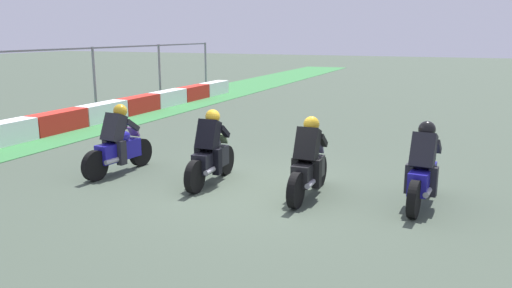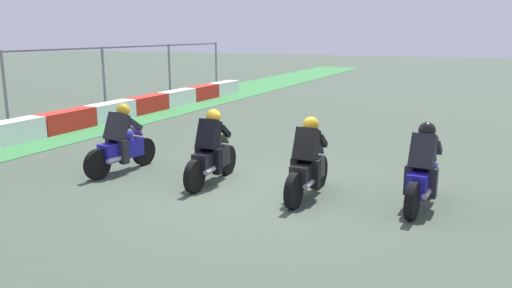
{
  "view_description": "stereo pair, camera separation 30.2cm",
  "coord_description": "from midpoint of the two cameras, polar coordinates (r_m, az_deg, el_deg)",
  "views": [
    {
      "loc": [
        -8.8,
        -3.68,
        3.02
      ],
      "look_at": [
        0.13,
        0.05,
        0.9
      ],
      "focal_mm": 35.77,
      "sensor_mm": 36.0,
      "label": 1
    },
    {
      "loc": [
        -8.68,
        -3.95,
        3.02
      ],
      "look_at": [
        0.13,
        0.05,
        0.9
      ],
      "focal_mm": 35.77,
      "sensor_mm": 36.0,
      "label": 2
    }
  ],
  "objects": [
    {
      "name": "ground_plane",
      "position": [
        10.0,
        0.85,
        -5.21
      ],
      "size": [
        120.0,
        120.0,
        0.0
      ],
      "primitive_type": "plane",
      "color": "#424F40"
    },
    {
      "name": "rider_lane_a",
      "position": [
        9.41,
        19.02,
        -3.09
      ],
      "size": [
        2.04,
        0.56,
        1.51
      ],
      "rotation": [
        0.0,
        0.0,
        -0.08
      ],
      "color": "black",
      "rests_on": "ground_plane"
    },
    {
      "name": "rider_lane_b",
      "position": [
        9.51,
        6.73,
        -2.33
      ],
      "size": [
        2.04,
        0.54,
        1.51
      ],
      "rotation": [
        0.0,
        0.0,
        -0.02
      ],
      "color": "black",
      "rests_on": "ground_plane"
    },
    {
      "name": "rider_lane_c",
      "position": [
        10.37,
        -4.18,
        -1.03
      ],
      "size": [
        2.04,
        0.54,
        1.51
      ],
      "rotation": [
        0.0,
        0.0,
        0.03
      ],
      "color": "black",
      "rests_on": "ground_plane"
    },
    {
      "name": "rider_lane_d",
      "position": [
        11.52,
        -14.14,
        -0.03
      ],
      "size": [
        2.04,
        0.57,
        1.51
      ],
      "rotation": [
        0.0,
        0.0,
        -0.11
      ],
      "color": "black",
      "rests_on": "ground_plane"
    }
  ]
}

